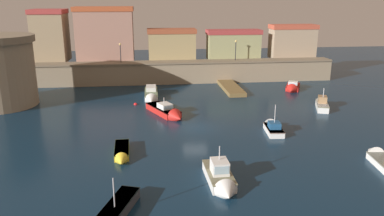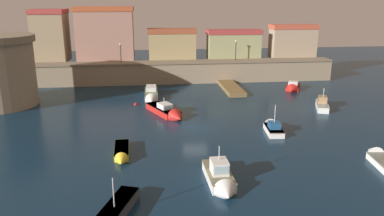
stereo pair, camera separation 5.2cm
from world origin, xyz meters
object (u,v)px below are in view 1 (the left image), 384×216
moored_boat_1 (151,95)px  moored_boat_8 (322,104)px  moored_boat_4 (122,153)px  mooring_buoy_0 (135,105)px  moored_boat_2 (221,179)px  quay_lamp_1 (236,47)px  moored_boat_3 (272,127)px  moored_boat_6 (292,88)px  quay_lamp_0 (120,49)px  moored_boat_0 (167,112)px

moored_boat_1 → moored_boat_8: 21.74m
moored_boat_4 → mooring_buoy_0: moored_boat_4 is taller
moored_boat_2 → moored_boat_4: bearing=-131.2°
quay_lamp_1 → moored_boat_3: quay_lamp_1 is taller
moored_boat_2 → moored_boat_4: (-7.32, 6.12, -0.23)m
mooring_buoy_0 → moored_boat_6: bearing=12.8°
moored_boat_8 → moored_boat_3: bearing=151.0°
quay_lamp_0 → moored_boat_3: 29.48m
moored_boat_3 → moored_boat_8: size_ratio=0.84×
moored_boat_6 → moored_boat_8: size_ratio=1.00×
moored_boat_0 → moored_boat_4: 12.17m
quay_lamp_0 → moored_boat_4: size_ratio=0.60×
quay_lamp_0 → moored_boat_6: size_ratio=0.57×
moored_boat_2 → moored_boat_4: size_ratio=1.14×
moored_boat_1 → moored_boat_8: (20.53, -7.13, 0.06)m
moored_boat_0 → moored_boat_8: moored_boat_8 is taller
moored_boat_0 → moored_boat_2: 17.65m
moored_boat_6 → quay_lamp_0: bearing=-80.9°
quay_lamp_0 → mooring_buoy_0: (2.33, -12.44, -5.35)m
moored_boat_4 → moored_boat_6: 31.68m
moored_boat_0 → moored_boat_1: moored_boat_0 is taller
mooring_buoy_0 → moored_boat_3: bearing=-39.9°
moored_boat_4 → moored_boat_2: bearing=48.0°
moored_boat_0 → moored_boat_6: 21.33m
quay_lamp_1 → moored_boat_0: (-11.87, -17.55, -5.04)m
moored_boat_2 → quay_lamp_0: bearing=-167.1°
moored_boat_0 → moored_boat_8: (18.83, 0.92, 0.09)m
moored_boat_3 → moored_boat_4: size_ratio=0.89×
moored_boat_3 → moored_boat_8: 11.43m
quay_lamp_0 → moored_boat_0: bearing=-70.9°
moored_boat_0 → moored_boat_6: bearing=94.2°
moored_boat_2 → moored_boat_8: size_ratio=1.08×
quay_lamp_0 → moored_boat_1: 11.54m
moored_boat_1 → moored_boat_3: size_ratio=1.66×
moored_boat_1 → moored_boat_6: size_ratio=1.41×
moored_boat_4 → moored_boat_6: size_ratio=0.95×
moored_boat_0 → quay_lamp_0: bearing=174.7°
quay_lamp_1 → mooring_buoy_0: (-15.61, -12.44, -5.48)m
moored_boat_2 → moored_boat_8: 24.36m
moored_boat_0 → moored_boat_8: 18.85m
moored_boat_3 → moored_boat_6: size_ratio=0.85×
quay_lamp_1 → moored_boat_6: quay_lamp_1 is taller
moored_boat_3 → moored_boat_4: bearing=113.8°
moored_boat_1 → quay_lamp_1: bearing=125.7°
moored_boat_4 → moored_boat_8: size_ratio=0.95×
moored_boat_2 → moored_boat_8: moored_boat_2 is taller
moored_boat_6 → mooring_buoy_0: size_ratio=11.23×
moored_boat_4 → moored_boat_6: bearing=130.7°
quay_lamp_1 → moored_boat_2: 36.47m
mooring_buoy_0 → quay_lamp_0: bearing=100.6°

